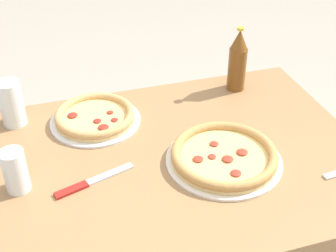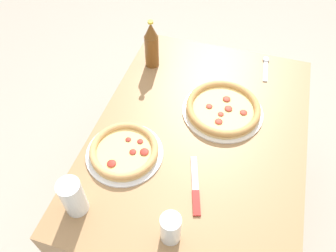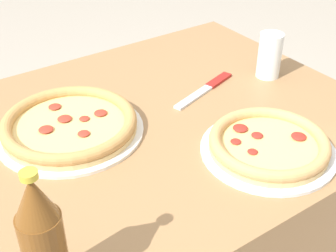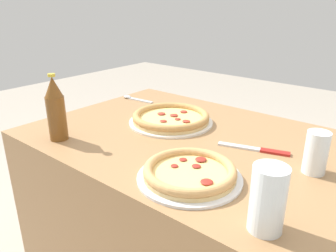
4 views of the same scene
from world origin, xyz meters
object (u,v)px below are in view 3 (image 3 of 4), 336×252
object	(u,v)px
pizza_salami	(70,125)
beer_bottle	(43,240)
glass_water	(269,57)
knife	(206,89)
pizza_margherita	(269,145)

from	to	relation	value
pizza_salami	beer_bottle	xyz separation A→B (m)	(0.21, 0.38, 0.09)
glass_water	knife	distance (m)	0.20
pizza_salami	knife	world-z (taller)	pizza_salami
beer_bottle	knife	bearing A→B (deg)	-148.58
pizza_margherita	beer_bottle	world-z (taller)	beer_bottle
pizza_salami	pizza_margherita	size ratio (longest dim) A/B	1.15
pizza_margherita	knife	xyz separation A→B (m)	(-0.06, -0.29, -0.02)
pizza_salami	knife	bearing A→B (deg)	176.71
pizza_margherita	beer_bottle	distance (m)	0.54
glass_water	knife	world-z (taller)	glass_water
pizza_salami	glass_water	size ratio (longest dim) A/B	2.70
glass_water	beer_bottle	xyz separation A→B (m)	(0.78, 0.33, 0.05)
pizza_salami	knife	distance (m)	0.39
pizza_margherita	beer_bottle	xyz separation A→B (m)	(0.53, 0.07, 0.09)
beer_bottle	knife	world-z (taller)	beer_bottle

